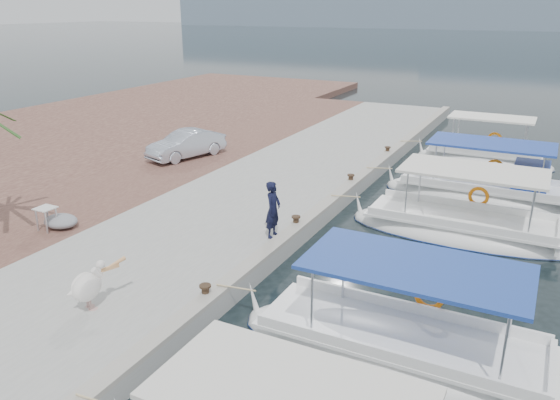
{
  "coord_description": "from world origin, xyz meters",
  "views": [
    {
      "loc": [
        6.38,
        -12.87,
        7.01
      ],
      "look_at": [
        -1.0,
        1.68,
        1.2
      ],
      "focal_mm": 35.0,
      "sensor_mm": 36.0,
      "label": 1
    }
  ],
  "objects_px": {
    "fishing_caique_e": "(483,161)",
    "fishing_caique_c": "(461,231)",
    "fishing_caique_d": "(483,195)",
    "parked_car": "(186,144)",
    "fisherman": "(273,210)",
    "pelican": "(88,286)",
    "fishing_caique_b": "(399,354)"
  },
  "relations": [
    {
      "from": "fishing_caique_d",
      "to": "fishing_caique_e",
      "type": "xyz_separation_m",
      "value": [
        -0.71,
        5.34,
        -0.06
      ]
    },
    {
      "from": "fishing_caique_c",
      "to": "parked_car",
      "type": "height_order",
      "value": "fishing_caique_c"
    },
    {
      "from": "fishing_caique_d",
      "to": "pelican",
      "type": "bearing_deg",
      "value": -116.99
    },
    {
      "from": "fishing_caique_d",
      "to": "pelican",
      "type": "relative_size",
      "value": 5.34
    },
    {
      "from": "fishing_caique_c",
      "to": "fisherman",
      "type": "bearing_deg",
      "value": -141.07
    },
    {
      "from": "fishing_caique_d",
      "to": "fishing_caique_b",
      "type": "bearing_deg",
      "value": -90.81
    },
    {
      "from": "fishing_caique_b",
      "to": "fishing_caique_e",
      "type": "distance_m",
      "value": 16.74
    },
    {
      "from": "fishing_caique_b",
      "to": "fishing_caique_c",
      "type": "bearing_deg",
      "value": 90.06
    },
    {
      "from": "fishing_caique_d",
      "to": "parked_car",
      "type": "height_order",
      "value": "fishing_caique_d"
    },
    {
      "from": "fishing_caique_c",
      "to": "fisherman",
      "type": "height_order",
      "value": "fishing_caique_c"
    },
    {
      "from": "fishing_caique_e",
      "to": "fisherman",
      "type": "bearing_deg",
      "value": -107.98
    },
    {
      "from": "fishing_caique_e",
      "to": "pelican",
      "type": "height_order",
      "value": "fishing_caique_e"
    },
    {
      "from": "fishing_caique_c",
      "to": "parked_car",
      "type": "xyz_separation_m",
      "value": [
        -12.54,
        2.37,
        0.99
      ]
    },
    {
      "from": "pelican",
      "to": "fishing_caique_c",
      "type": "bearing_deg",
      "value": 54.78
    },
    {
      "from": "fishing_caique_d",
      "to": "fishing_caique_e",
      "type": "relative_size",
      "value": 1.19
    },
    {
      "from": "fishing_caique_c",
      "to": "fishing_caique_d",
      "type": "relative_size",
      "value": 0.98
    },
    {
      "from": "pelican",
      "to": "parked_car",
      "type": "xyz_separation_m",
      "value": [
        -5.89,
        11.78,
        0.05
      ]
    },
    {
      "from": "fishing_caique_e",
      "to": "parked_car",
      "type": "height_order",
      "value": "fishing_caique_e"
    },
    {
      "from": "fishing_caique_e",
      "to": "fishing_caique_c",
      "type": "bearing_deg",
      "value": -86.7
    },
    {
      "from": "fishing_caique_b",
      "to": "pelican",
      "type": "bearing_deg",
      "value": -163.29
    },
    {
      "from": "fishing_caique_c",
      "to": "fishing_caique_e",
      "type": "distance_m",
      "value": 9.32
    },
    {
      "from": "fishing_caique_d",
      "to": "parked_car",
      "type": "distance_m",
      "value": 12.85
    },
    {
      "from": "fisherman",
      "to": "parked_car",
      "type": "bearing_deg",
      "value": 47.85
    },
    {
      "from": "pelican",
      "to": "fishing_caique_b",
      "type": "bearing_deg",
      "value": 16.71
    },
    {
      "from": "pelican",
      "to": "parked_car",
      "type": "bearing_deg",
      "value": 116.57
    },
    {
      "from": "fishing_caique_b",
      "to": "fishing_caique_c",
      "type": "relative_size",
      "value": 1.0
    },
    {
      "from": "fishing_caique_c",
      "to": "pelican",
      "type": "height_order",
      "value": "fishing_caique_c"
    },
    {
      "from": "parked_car",
      "to": "fishing_caique_c",
      "type": "bearing_deg",
      "value": 6.21
    },
    {
      "from": "fishing_caique_e",
      "to": "pelican",
      "type": "distance_m",
      "value": 19.72
    },
    {
      "from": "fishing_caique_e",
      "to": "parked_car",
      "type": "relative_size",
      "value": 1.67
    },
    {
      "from": "fishing_caique_c",
      "to": "pelican",
      "type": "relative_size",
      "value": 5.25
    },
    {
      "from": "fishing_caique_b",
      "to": "pelican",
      "type": "distance_m",
      "value": 7.01
    }
  ]
}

